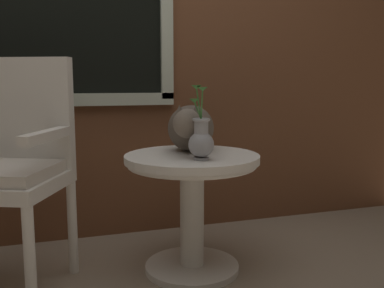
{
  "coord_description": "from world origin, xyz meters",
  "views": [
    {
      "loc": [
        -0.33,
        -1.78,
        0.9
      ],
      "look_at": [
        0.28,
        0.11,
        0.62
      ],
      "focal_mm": 40.21,
      "sensor_mm": 36.0,
      "label": 1
    }
  ],
  "objects_px": {
    "wicker_chair": "(10,158)",
    "cat": "(191,128)",
    "wicker_side_table": "(192,189)",
    "pewter_vase_with_ivy": "(201,139)"
  },
  "relations": [
    {
      "from": "pewter_vase_with_ivy",
      "to": "wicker_chair",
      "type": "bearing_deg",
      "value": 162.11
    },
    {
      "from": "wicker_chair",
      "to": "cat",
      "type": "xyz_separation_m",
      "value": [
        0.82,
        -0.02,
        0.11
      ]
    },
    {
      "from": "wicker_chair",
      "to": "cat",
      "type": "height_order",
      "value": "wicker_chair"
    },
    {
      "from": "wicker_side_table",
      "to": "cat",
      "type": "height_order",
      "value": "cat"
    },
    {
      "from": "cat",
      "to": "pewter_vase_with_ivy",
      "type": "height_order",
      "value": "pewter_vase_with_ivy"
    },
    {
      "from": "wicker_side_table",
      "to": "cat",
      "type": "bearing_deg",
      "value": 76.8
    },
    {
      "from": "wicker_chair",
      "to": "pewter_vase_with_ivy",
      "type": "relative_size",
      "value": 3.14
    },
    {
      "from": "cat",
      "to": "wicker_chair",
      "type": "bearing_deg",
      "value": 178.36
    },
    {
      "from": "wicker_side_table",
      "to": "pewter_vase_with_ivy",
      "type": "bearing_deg",
      "value": -92.28
    },
    {
      "from": "cat",
      "to": "pewter_vase_with_ivy",
      "type": "xyz_separation_m",
      "value": [
        -0.03,
        -0.23,
        -0.02
      ]
    }
  ]
}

